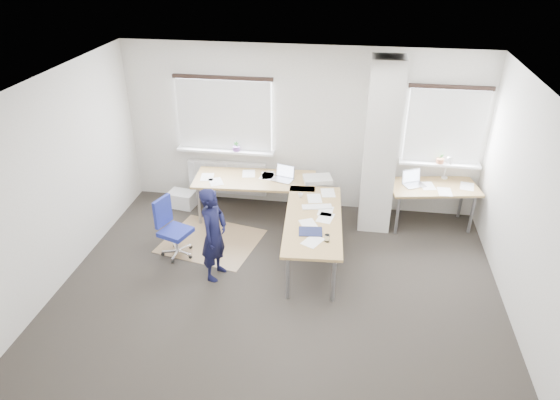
# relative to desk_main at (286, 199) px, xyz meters

# --- Properties ---
(ground) EXTENTS (6.00, 6.00, 0.00)m
(ground) POSITION_rel_desk_main_xyz_m (0.10, -1.34, -0.69)
(ground) COLOR black
(ground) RESTS_ON ground
(room_shell) EXTENTS (6.04, 5.04, 2.82)m
(room_shell) POSITION_rel_desk_main_xyz_m (0.28, -0.89, 1.05)
(room_shell) COLOR beige
(room_shell) RESTS_ON ground
(floor_mat) EXTENTS (1.65, 1.48, 0.01)m
(floor_mat) POSITION_rel_desk_main_xyz_m (-1.14, -0.31, -0.69)
(floor_mat) COLOR #92744F
(floor_mat) RESTS_ON ground
(white_crate) EXTENTS (0.50, 0.39, 0.27)m
(white_crate) POSITION_rel_desk_main_xyz_m (-1.96, 0.73, -0.56)
(white_crate) COLOR white
(white_crate) RESTS_ON ground
(desk_main) EXTENTS (2.57, 2.62, 0.96)m
(desk_main) POSITION_rel_desk_main_xyz_m (0.00, 0.00, 0.00)
(desk_main) COLOR #9D7D43
(desk_main) RESTS_ON ground
(desk_side) EXTENTS (1.50, 0.93, 1.22)m
(desk_side) POSITION_rel_desk_main_xyz_m (2.30, 0.73, -0.01)
(desk_side) COLOR #9D7D43
(desk_side) RESTS_ON ground
(task_chair) EXTENTS (0.53, 0.52, 0.93)m
(task_chair) POSITION_rel_desk_main_xyz_m (-1.58, -0.73, -0.43)
(task_chair) COLOR navy
(task_chair) RESTS_ON ground
(person) EXTENTS (0.43, 0.56, 1.38)m
(person) POSITION_rel_desk_main_xyz_m (-0.83, -1.14, -0.00)
(person) COLOR black
(person) RESTS_ON ground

